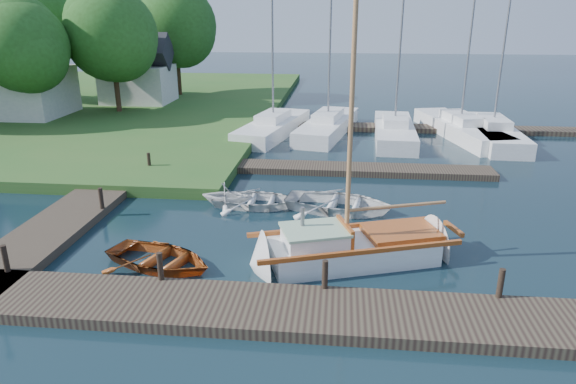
# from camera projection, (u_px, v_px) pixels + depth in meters

# --- Properties ---
(ground) EXTENTS (160.00, 160.00, 0.00)m
(ground) POSITION_uv_depth(u_px,v_px,m) (288.00, 223.00, 18.64)
(ground) COLOR black
(ground) RESTS_ON ground
(near_dock) EXTENTS (18.00, 2.20, 0.30)m
(near_dock) POSITION_uv_depth(u_px,v_px,m) (264.00, 310.00, 12.96)
(near_dock) COLOR #2F221D
(near_dock) RESTS_ON ground
(left_dock) EXTENTS (2.20, 18.00, 0.30)m
(left_dock) POSITION_uv_depth(u_px,v_px,m) (101.00, 193.00, 21.23)
(left_dock) COLOR #2F221D
(left_dock) RESTS_ON ground
(far_dock) EXTENTS (14.00, 1.60, 0.30)m
(far_dock) POSITION_uv_depth(u_px,v_px,m) (344.00, 169.00, 24.49)
(far_dock) COLOR #2F221D
(far_dock) RESTS_ON ground
(pontoon) EXTENTS (30.00, 1.60, 0.30)m
(pontoon) POSITION_uv_depth(u_px,v_px,m) (470.00, 130.00, 32.62)
(pontoon) COLOR #2F221D
(pontoon) RESTS_ON ground
(mooring_post_0) EXTENTS (0.16, 0.16, 0.80)m
(mooring_post_0) POSITION_uv_depth(u_px,v_px,m) (5.00, 258.00, 14.44)
(mooring_post_0) COLOR black
(mooring_post_0) RESTS_ON near_dock
(mooring_post_1) EXTENTS (0.16, 0.16, 0.80)m
(mooring_post_1) POSITION_uv_depth(u_px,v_px,m) (160.00, 266.00, 14.00)
(mooring_post_1) COLOR black
(mooring_post_1) RESTS_ON near_dock
(mooring_post_2) EXTENTS (0.16, 0.16, 0.80)m
(mooring_post_2) POSITION_uv_depth(u_px,v_px,m) (325.00, 274.00, 13.57)
(mooring_post_2) COLOR black
(mooring_post_2) RESTS_ON near_dock
(mooring_post_3) EXTENTS (0.16, 0.16, 0.80)m
(mooring_post_3) POSITION_uv_depth(u_px,v_px,m) (501.00, 283.00, 13.13)
(mooring_post_3) COLOR black
(mooring_post_3) RESTS_ON near_dock
(mooring_post_4) EXTENTS (0.16, 0.16, 0.80)m
(mooring_post_4) POSITION_uv_depth(u_px,v_px,m) (101.00, 198.00, 19.08)
(mooring_post_4) COLOR black
(mooring_post_4) RESTS_ON left_dock
(mooring_post_5) EXTENTS (0.16, 0.16, 0.80)m
(mooring_post_5) POSITION_uv_depth(u_px,v_px,m) (149.00, 161.00, 23.77)
(mooring_post_5) COLOR black
(mooring_post_5) RESTS_ON left_dock
(sailboat) EXTENTS (7.40, 4.14, 9.83)m
(sailboat) POSITION_uv_depth(u_px,v_px,m) (357.00, 250.00, 15.77)
(sailboat) COLOR silver
(sailboat) RESTS_ON ground
(dinghy) EXTENTS (4.11, 3.51, 0.72)m
(dinghy) POSITION_uv_depth(u_px,v_px,m) (159.00, 255.00, 15.40)
(dinghy) COLOR #8C4514
(dinghy) RESTS_ON ground
(tender_a) EXTENTS (3.49, 2.51, 0.72)m
(tender_a) POSITION_uv_depth(u_px,v_px,m) (257.00, 198.00, 20.12)
(tender_a) COLOR silver
(tender_a) RESTS_ON ground
(tender_b) EXTENTS (2.05, 1.79, 1.06)m
(tender_b) POSITION_uv_depth(u_px,v_px,m) (227.00, 193.00, 20.15)
(tender_b) COLOR silver
(tender_b) RESTS_ON ground
(tender_c) EXTENTS (4.60, 3.66, 0.86)m
(tender_c) POSITION_uv_depth(u_px,v_px,m) (339.00, 201.00, 19.62)
(tender_c) COLOR silver
(tender_c) RESTS_ON ground
(marina_boat_0) EXTENTS (4.01, 8.77, 10.42)m
(marina_boat_0) POSITION_uv_depth(u_px,v_px,m) (273.00, 126.00, 31.73)
(marina_boat_0) COLOR silver
(marina_boat_0) RESTS_ON ground
(marina_boat_1) EXTENTS (3.98, 9.31, 10.01)m
(marina_boat_1) POSITION_uv_depth(u_px,v_px,m) (328.00, 125.00, 32.12)
(marina_boat_1) COLOR silver
(marina_boat_1) RESTS_ON ground
(marina_boat_2) EXTENTS (2.58, 8.56, 10.17)m
(marina_boat_2) POSITION_uv_depth(u_px,v_px,m) (394.00, 130.00, 30.70)
(marina_boat_2) COLOR silver
(marina_boat_2) RESTS_ON ground
(marina_boat_3) EXTENTS (4.41, 9.83, 10.91)m
(marina_boat_3) POSITION_uv_depth(u_px,v_px,m) (460.00, 127.00, 31.33)
(marina_boat_3) COLOR silver
(marina_boat_3) RESTS_ON ground
(marina_boat_4) EXTENTS (2.39, 8.88, 11.61)m
(marina_boat_4) POSITION_uv_depth(u_px,v_px,m) (492.00, 131.00, 30.28)
(marina_boat_4) COLOR silver
(marina_boat_4) RESTS_ON ground
(house_a) EXTENTS (6.30, 5.00, 6.29)m
(house_a) POSITION_uv_depth(u_px,v_px,m) (18.00, 79.00, 34.58)
(house_a) COLOR beige
(house_a) RESTS_ON shore
(house_c) EXTENTS (5.25, 4.00, 5.28)m
(house_c) POSITION_uv_depth(u_px,v_px,m) (138.00, 75.00, 39.76)
(house_c) COLOR beige
(house_c) RESTS_ON shore
(tree_2) EXTENTS (5.83, 5.75, 7.82)m
(tree_2) POSITION_uv_depth(u_px,v_px,m) (23.00, 45.00, 31.80)
(tree_2) COLOR #332114
(tree_2) RESTS_ON shore
(tree_3) EXTENTS (6.41, 6.38, 8.74)m
(tree_3) POSITION_uv_depth(u_px,v_px,m) (111.00, 34.00, 34.97)
(tree_3) COLOR #332114
(tree_3) RESTS_ON shore
(tree_4) EXTENTS (7.01, 7.01, 9.66)m
(tree_4) POSITION_uv_depth(u_px,v_px,m) (32.00, 23.00, 39.31)
(tree_4) COLOR #332114
(tree_4) RESTS_ON shore
(tree_7) EXTENTS (6.83, 6.83, 9.38)m
(tree_7) POSITION_uv_depth(u_px,v_px,m) (175.00, 25.00, 42.15)
(tree_7) COLOR #332114
(tree_7) RESTS_ON shore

